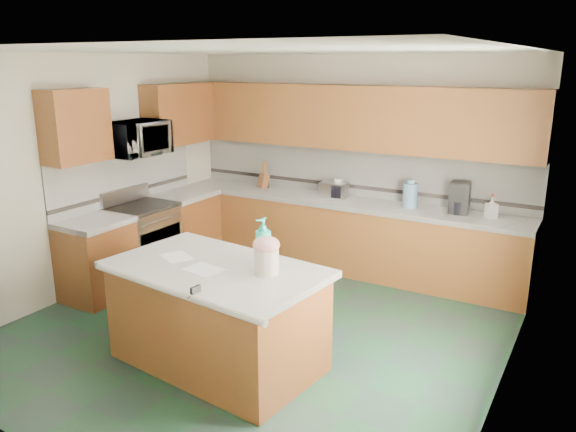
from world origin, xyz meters
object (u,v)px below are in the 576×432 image
Objects in this scene: soap_bottle_island at (263,241)px; toaster_oven at (334,190)px; island_base at (217,319)px; coffee_maker at (460,198)px; island_top at (216,269)px; knife_block at (263,181)px; treat_jar at (267,261)px.

soap_bottle_island reaches higher than toaster_oven.
soap_bottle_island is (0.32, 0.26, 0.69)m from island_base.
island_base is at bearing -91.56° from toaster_oven.
coffee_maker is (1.05, 2.55, -0.02)m from soap_bottle_island.
soap_bottle_island is at bearing 45.51° from island_base.
knife_block reaches higher than island_top.
toaster_oven is at bearing 175.71° from coffee_maker.
knife_block is 0.57× the size of coffee_maker.
treat_jar is (0.47, 0.08, 0.60)m from island_base.
island_base is 3.12m from knife_block.
soap_bottle_island is (-0.15, 0.19, 0.10)m from treat_jar.
soap_bottle_island is at bearing -38.92° from knife_block.
coffee_maker is at bearing 81.22° from treat_jar.
knife_block is at bearing 174.12° from toaster_oven.
knife_block is at bearing 121.12° from island_base.
island_top is at bearing -121.40° from coffee_maker.
coffee_maker is at bearing 19.23° from knife_block.
coffee_maker reaches higher than treat_jar.
knife_block reaches higher than toaster_oven.
soap_bottle_island reaches higher than knife_block.
knife_block is (-1.60, 2.52, -0.10)m from soap_bottle_island.
toaster_oven is (-0.21, 2.78, 0.59)m from island_base.
treat_jar is 0.26m from soap_bottle_island.
treat_jar reaches higher than toaster_oven.
treat_jar is at bearing 15.60° from island_top.
island_base is 0.81m from soap_bottle_island.
island_base is at bearing 6.38° from island_top.
knife_block is (-1.28, 2.78, 0.13)m from island_top.
toaster_oven reaches higher than island_top.
soap_bottle_island is 1.21× the size of toaster_oven.
knife_block is at bearing 175.27° from coffee_maker.
toaster_oven is at bearing 100.70° from island_top.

